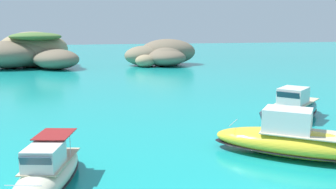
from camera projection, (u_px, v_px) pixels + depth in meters
islet_large at (30, 52)px, 74.78m from camera, size 23.99×23.01×7.26m
islet_small at (162, 54)px, 79.44m from camera, size 18.91×15.59×5.64m
motorboat_cream at (48, 173)px, 17.10m from camera, size 4.40×7.52×2.26m
motorboat_yellow at (294, 141)px, 21.33m from camera, size 9.03×8.65×2.83m
motorboat_teal at (294, 109)px, 30.19m from camera, size 9.25×7.78×2.76m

